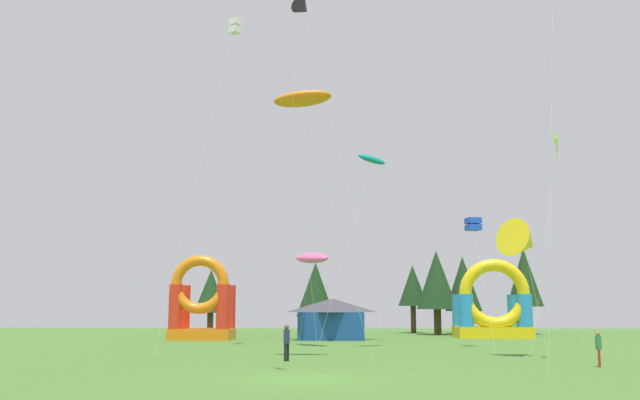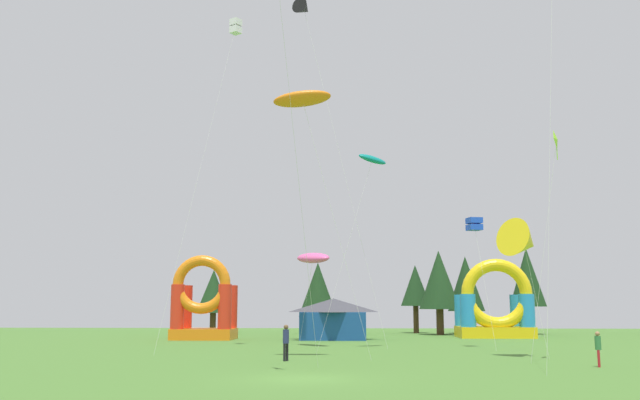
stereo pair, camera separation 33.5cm
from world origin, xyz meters
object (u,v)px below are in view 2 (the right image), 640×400
object	(u,v)px
kite_white_box	(236,28)
person_near_camera	(286,339)
festival_tent	(333,319)
inflatable_yellow_castle	(495,310)
inflatable_orange_dome	(203,307)
kite_orange_parafoil	(302,99)
person_left_edge	(598,346)
kite_blue_box	(474,224)
kite_teal_parafoil	(372,160)
kite_black_delta	(304,9)
kite_yellow_delta	(523,242)
kite_lime_diamond	(557,143)
kite_pink_parafoil	(313,258)

from	to	relation	value
kite_white_box	person_near_camera	size ratio (longest dim) A/B	12.32
kite_white_box	festival_tent	size ratio (longest dim) A/B	4.20
person_near_camera	inflatable_yellow_castle	bearing A→B (deg)	14.76
person_near_camera	inflatable_orange_dome	size ratio (longest dim) A/B	0.27
kite_orange_parafoil	person_near_camera	bearing A→B (deg)	-133.34
person_left_edge	festival_tent	xyz separation A→B (m)	(-13.04, 25.37, 0.73)
kite_blue_box	kite_teal_parafoil	xyz separation A→B (m)	(-6.92, -1.43, 4.27)
festival_tent	kite_blue_box	bearing A→B (deg)	-48.39
kite_black_delta	person_left_edge	distance (m)	32.96
person_left_edge	kite_yellow_delta	bearing A→B (deg)	-143.37
kite_blue_box	kite_orange_parafoil	size ratio (longest dim) A/B	0.59
kite_orange_parafoil	inflatable_orange_dome	distance (m)	25.77
kite_white_box	inflatable_yellow_castle	size ratio (longest dim) A/B	3.30
kite_yellow_delta	person_left_edge	size ratio (longest dim) A/B	4.72
person_near_camera	festival_tent	size ratio (longest dim) A/B	0.34
kite_white_box	kite_teal_parafoil	world-z (taller)	kite_white_box
inflatable_orange_dome	kite_black_delta	bearing A→B (deg)	-41.41
kite_white_box	inflatable_orange_dome	distance (m)	23.23
kite_blue_box	kite_black_delta	distance (m)	20.82
kite_black_delta	kite_white_box	bearing A→B (deg)	-136.22
kite_teal_parafoil	person_left_edge	world-z (taller)	kite_teal_parafoil
person_left_edge	inflatable_orange_dome	size ratio (longest dim) A/B	0.23
kite_blue_box	kite_orange_parafoil	world-z (taller)	kite_orange_parafoil
kite_blue_box	kite_orange_parafoil	distance (m)	16.34
kite_yellow_delta	inflatable_yellow_castle	size ratio (longest dim) A/B	1.12
kite_yellow_delta	kite_orange_parafoil	xyz separation A→B (m)	(-12.28, -2.53, 7.70)
kite_teal_parafoil	inflatable_yellow_castle	distance (m)	22.17
kite_black_delta	inflatable_orange_dome	world-z (taller)	kite_black_delta
kite_lime_diamond	kite_teal_parafoil	bearing A→B (deg)	133.21
kite_yellow_delta	person_left_edge	xyz separation A→B (m)	(1.75, -6.02, -5.39)
kite_black_delta	inflatable_orange_dome	xyz separation A→B (m)	(-8.87, 7.82, -22.54)
kite_blue_box	kite_yellow_delta	bearing A→B (deg)	-80.88
kite_white_box	kite_teal_parafoil	bearing A→B (deg)	2.20
kite_white_box	inflatable_yellow_castle	xyz separation A→B (m)	(20.46, 16.68, -19.60)
kite_pink_parafoil	inflatable_yellow_castle	xyz separation A→B (m)	(15.20, 13.77, -3.71)
person_left_edge	inflatable_orange_dome	bearing A→B (deg)	-115.31
kite_pink_parafoil	kite_orange_parafoil	bearing A→B (deg)	-89.48
inflatable_yellow_castle	person_near_camera	bearing A→B (deg)	-121.03
kite_orange_parafoil	kite_pink_parafoil	size ratio (longest dim) A/B	2.20
kite_black_delta	person_near_camera	xyz separation A→B (m)	(0.20, -13.88, -24.09)
kite_yellow_delta	inflatable_yellow_castle	world-z (taller)	kite_yellow_delta
kite_orange_parafoil	person_left_edge	xyz separation A→B (m)	(14.03, -3.49, -13.09)
kite_blue_box	kite_orange_parafoil	xyz separation A→B (m)	(-10.98, -10.64, 5.76)
person_left_edge	inflatable_orange_dome	distance (m)	34.16
kite_pink_parafoil	person_near_camera	distance (m)	13.50
kite_white_box	festival_tent	xyz separation A→B (m)	(6.36, 13.03, -20.29)
kite_white_box	kite_orange_parafoil	size ratio (longest dim) A/B	1.53
kite_lime_diamond	inflatable_orange_dome	xyz separation A→B (m)	(-23.25, 21.74, -8.57)
kite_black_delta	person_left_edge	bearing A→B (deg)	-47.99
kite_blue_box	inflatable_orange_dome	world-z (taller)	kite_blue_box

